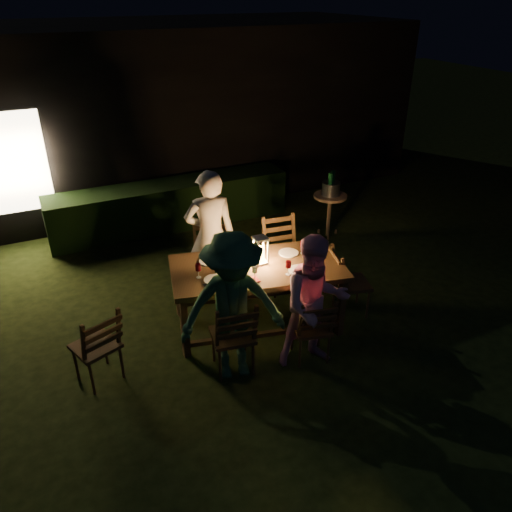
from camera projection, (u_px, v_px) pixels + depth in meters
name	position (u px, v px, depth m)	size (l,w,h in m)	color
garden_envelope	(155.00, 108.00, 10.34)	(40.00, 40.00, 3.20)	black
dining_table	(257.00, 272.00, 6.01)	(2.23, 1.45, 0.86)	#53371B
chair_near_left	(233.00, 348.00, 5.49)	(0.52, 0.55, 1.00)	#53371B
chair_near_right	(311.00, 338.00, 5.67)	(0.50, 0.52, 0.91)	#53371B
chair_far_left	(213.00, 276.00, 6.80)	(0.60, 0.62, 1.05)	#53371B
chair_far_right	(283.00, 268.00, 6.99)	(0.53, 0.57, 1.07)	#53371B
chair_end	(350.00, 293.00, 6.47)	(0.56, 0.54, 0.97)	#53371B
chair_spare	(99.00, 358.00, 5.34)	(0.57, 0.59, 0.98)	#53371B
person_house_side	(210.00, 236.00, 6.56)	(0.66, 0.43, 1.81)	#C0B5A4
person_opp_right	(315.00, 303.00, 5.38)	(0.77, 0.60, 1.58)	#EAA0C1
person_opp_left	(233.00, 308.00, 5.18)	(1.11, 0.64, 1.72)	#336740
lantern	(261.00, 252.00, 5.95)	(0.16, 0.16, 0.35)	white
plate_far_left	(209.00, 261.00, 6.05)	(0.25, 0.25, 0.01)	white
plate_near_left	(215.00, 280.00, 5.67)	(0.25, 0.25, 0.01)	white
plate_far_right	(289.00, 253.00, 6.24)	(0.25, 0.25, 0.01)	white
plate_near_right	(299.00, 270.00, 5.86)	(0.25, 0.25, 0.01)	white
wineglass_a	(229.00, 251.00, 6.11)	(0.06, 0.06, 0.18)	#59070F
wineglass_b	(198.00, 271.00, 5.69)	(0.06, 0.06, 0.18)	#59070F
wineglass_c	(288.00, 268.00, 5.74)	(0.06, 0.06, 0.18)	#59070F
wineglass_d	(303.00, 247.00, 6.20)	(0.06, 0.06, 0.18)	#59070F
wineglass_e	(255.00, 273.00, 5.65)	(0.06, 0.06, 0.18)	silver
bottle_table	(237.00, 258.00, 5.85)	(0.07, 0.07, 0.28)	#0F471E
napkin_left	(251.00, 280.00, 5.66)	(0.18, 0.14, 0.01)	red
napkin_right	(309.00, 273.00, 5.81)	(0.18, 0.14, 0.01)	red
phone	(210.00, 284.00, 5.59)	(0.14, 0.07, 0.01)	black
side_table	(330.00, 200.00, 8.33)	(0.55, 0.55, 0.74)	olive
ice_bucket	(331.00, 189.00, 8.23)	(0.30, 0.30, 0.22)	#A5A8AD
bottle_bucket_a	(330.00, 187.00, 8.16)	(0.07, 0.07, 0.32)	#0F471E
bottle_bucket_b	(332.00, 185.00, 8.26)	(0.07, 0.07, 0.32)	#0F471E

